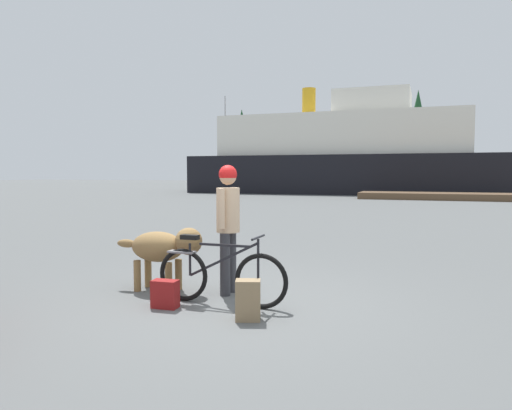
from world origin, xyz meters
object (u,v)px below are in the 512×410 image
at_px(person_cyclist, 228,216).
at_px(sailboat_moored, 225,184).
at_px(handbag_pannier, 165,294).
at_px(dog, 164,247).
at_px(ferry_boat, 344,156).
at_px(bicycle, 220,275).
at_px(backpack, 248,300).

xyz_separation_m(person_cyclist, sailboat_moored, (-16.19, 37.28, -0.56)).
bearing_deg(sailboat_moored, handbag_pannier, -67.61).
xyz_separation_m(person_cyclist, dog, (-0.92, -0.17, -0.46)).
xyz_separation_m(handbag_pannier, ferry_boat, (-3.37, 33.76, 2.82)).
height_order(bicycle, person_cyclist, person_cyclist).
distance_m(dog, handbag_pannier, 0.97).
relative_size(bicycle, backpack, 3.82).
xyz_separation_m(dog, ferry_boat, (-2.92, 33.03, 2.37)).
xyz_separation_m(dog, sailboat_moored, (-15.28, 37.44, -0.10)).
bearing_deg(ferry_boat, dog, -84.96).
bearing_deg(dog, sailboat_moored, 112.19).
bearing_deg(sailboat_moored, person_cyclist, -66.52).
xyz_separation_m(bicycle, sailboat_moored, (-16.31, 37.82, 0.15)).
distance_m(ferry_boat, sailboat_moored, 13.36).
xyz_separation_m(bicycle, dog, (-1.03, 0.38, 0.24)).
distance_m(person_cyclist, sailboat_moored, 40.64).
bearing_deg(person_cyclist, dog, -169.59).
xyz_separation_m(bicycle, handbag_pannier, (-0.58, -0.36, -0.20)).
height_order(handbag_pannier, sailboat_moored, sailboat_moored).
height_order(bicycle, dog, dog).
bearing_deg(dog, ferry_boat, 95.04).
distance_m(bicycle, person_cyclist, 0.90).
height_order(dog, ferry_boat, ferry_boat).
bearing_deg(backpack, handbag_pannier, 174.19).
xyz_separation_m(person_cyclist, ferry_boat, (-3.83, 32.86, 1.91)).
bearing_deg(dog, backpack, -28.13).
distance_m(handbag_pannier, ferry_boat, 34.05).
bearing_deg(handbag_pannier, sailboat_moored, 112.39).
relative_size(bicycle, person_cyclist, 0.99).
distance_m(bicycle, ferry_boat, 33.73).
relative_size(bicycle, sailboat_moored, 0.19).
relative_size(handbag_pannier, ferry_boat, 0.01).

